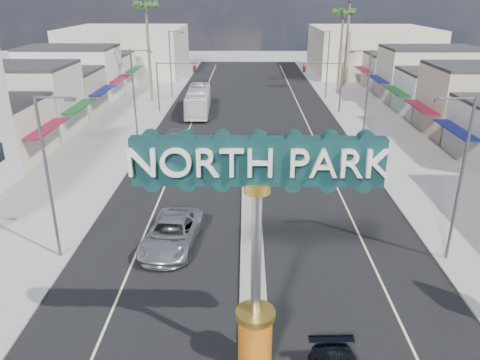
{
  "coord_description": "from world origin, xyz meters",
  "views": [
    {
      "loc": [
        -0.4,
        -12.29,
        13.56
      ],
      "look_at": [
        -0.69,
        11.6,
        4.01
      ],
      "focal_mm": 35.0,
      "sensor_mm": 36.0,
      "label": 1
    }
  ],
  "objects_px": {
    "gateway_sign": "(257,232)",
    "city_bus": "(198,101)",
    "streetlight_l_mid": "(136,94)",
    "suv_left": "(172,233)",
    "car_parked_right": "(331,164)",
    "traffic_signal_right": "(326,77)",
    "palm_left_far": "(146,11)",
    "car_parked_left": "(173,138)",
    "streetlight_l_near": "(50,172)",
    "streetlight_l_far": "(172,61)",
    "streetlight_r_far": "(327,62)",
    "streetlight_r_near": "(458,173)",
    "palm_right_far": "(350,2)",
    "palm_right_mid": "(343,17)",
    "streetlight_r_mid": "(365,94)",
    "traffic_signal_left": "(172,77)"
  },
  "relations": [
    {
      "from": "palm_right_far",
      "to": "car_parked_left",
      "type": "distance_m",
      "value": 40.55
    },
    {
      "from": "suv_left",
      "to": "streetlight_l_near",
      "type": "bearing_deg",
      "value": -161.75
    },
    {
      "from": "streetlight_l_far",
      "to": "palm_left_far",
      "type": "height_order",
      "value": "palm_left_far"
    },
    {
      "from": "traffic_signal_right",
      "to": "palm_left_far",
      "type": "bearing_deg",
      "value": 164.85
    },
    {
      "from": "streetlight_l_near",
      "to": "palm_right_mid",
      "type": "relative_size",
      "value": 0.74
    },
    {
      "from": "streetlight_l_near",
      "to": "city_bus",
      "type": "relative_size",
      "value": 0.83
    },
    {
      "from": "traffic_signal_left",
      "to": "streetlight_r_mid",
      "type": "bearing_deg",
      "value": -35.5
    },
    {
      "from": "traffic_signal_right",
      "to": "palm_right_mid",
      "type": "distance_m",
      "value": 14.1
    },
    {
      "from": "streetlight_l_mid",
      "to": "car_parked_right",
      "type": "bearing_deg",
      "value": -22.4
    },
    {
      "from": "traffic_signal_left",
      "to": "palm_left_far",
      "type": "height_order",
      "value": "palm_left_far"
    },
    {
      "from": "palm_left_far",
      "to": "car_parked_left",
      "type": "height_order",
      "value": "palm_left_far"
    },
    {
      "from": "streetlight_r_mid",
      "to": "suv_left",
      "type": "relative_size",
      "value": 1.49
    },
    {
      "from": "streetlight_l_mid",
      "to": "suv_left",
      "type": "xyz_separation_m",
      "value": [
        5.85,
        -18.73,
        -4.23
      ]
    },
    {
      "from": "streetlight_r_far",
      "to": "car_parked_right",
      "type": "height_order",
      "value": "streetlight_r_far"
    },
    {
      "from": "gateway_sign",
      "to": "streetlight_l_near",
      "type": "xyz_separation_m",
      "value": [
        -10.43,
        8.02,
        -0.86
      ]
    },
    {
      "from": "streetlight_l_near",
      "to": "car_parked_right",
      "type": "height_order",
      "value": "streetlight_l_near"
    },
    {
      "from": "streetlight_r_near",
      "to": "suv_left",
      "type": "bearing_deg",
      "value": 175.17
    },
    {
      "from": "car_parked_left",
      "to": "car_parked_right",
      "type": "xyz_separation_m",
      "value": [
        13.73,
        -7.11,
        0.04
      ]
    },
    {
      "from": "streetlight_l_far",
      "to": "streetlight_r_near",
      "type": "distance_m",
      "value": 46.9
    },
    {
      "from": "car_parked_left",
      "to": "traffic_signal_left",
      "type": "bearing_deg",
      "value": 101.08
    },
    {
      "from": "gateway_sign",
      "to": "city_bus",
      "type": "xyz_separation_m",
      "value": [
        -6.16,
        41.69,
        -4.41
      ]
    },
    {
      "from": "suv_left",
      "to": "car_parked_right",
      "type": "relative_size",
      "value": 1.17
    },
    {
      "from": "palm_left_far",
      "to": "city_bus",
      "type": "distance_m",
      "value": 13.66
    },
    {
      "from": "streetlight_l_far",
      "to": "city_bus",
      "type": "height_order",
      "value": "streetlight_l_far"
    },
    {
      "from": "streetlight_l_far",
      "to": "palm_right_mid",
      "type": "height_order",
      "value": "palm_right_mid"
    },
    {
      "from": "streetlight_l_far",
      "to": "streetlight_r_mid",
      "type": "relative_size",
      "value": 1.0
    },
    {
      "from": "gateway_sign",
      "to": "city_bus",
      "type": "distance_m",
      "value": 42.37
    },
    {
      "from": "streetlight_l_near",
      "to": "palm_right_far",
      "type": "relative_size",
      "value": 0.64
    },
    {
      "from": "suv_left",
      "to": "city_bus",
      "type": "xyz_separation_m",
      "value": [
        -1.57,
        32.4,
        0.68
      ]
    },
    {
      "from": "gateway_sign",
      "to": "car_parked_left",
      "type": "relative_size",
      "value": 1.92
    },
    {
      "from": "car_parked_left",
      "to": "city_bus",
      "type": "bearing_deg",
      "value": 88.51
    },
    {
      "from": "traffic_signal_left",
      "to": "streetlight_l_near",
      "type": "xyz_separation_m",
      "value": [
        -1.25,
        -33.99,
        0.79
      ]
    },
    {
      "from": "streetlight_r_near",
      "to": "palm_right_far",
      "type": "bearing_deg",
      "value": 84.98
    },
    {
      "from": "suv_left",
      "to": "car_parked_left",
      "type": "height_order",
      "value": "suv_left"
    },
    {
      "from": "car_parked_right",
      "to": "streetlight_r_far",
      "type": "bearing_deg",
      "value": 86.69
    },
    {
      "from": "streetlight_l_far",
      "to": "suv_left",
      "type": "bearing_deg",
      "value": -81.83
    },
    {
      "from": "palm_left_far",
      "to": "palm_right_mid",
      "type": "distance_m",
      "value": 26.7
    },
    {
      "from": "gateway_sign",
      "to": "streetlight_r_far",
      "type": "relative_size",
      "value": 1.02
    },
    {
      "from": "traffic_signal_right",
      "to": "palm_left_far",
      "type": "xyz_separation_m",
      "value": [
        -22.18,
        6.01,
        7.22
      ]
    },
    {
      "from": "city_bus",
      "to": "palm_right_far",
      "type": "bearing_deg",
      "value": 38.9
    },
    {
      "from": "streetlight_r_near",
      "to": "palm_right_mid",
      "type": "bearing_deg",
      "value": 86.81
    },
    {
      "from": "streetlight_l_near",
      "to": "palm_left_far",
      "type": "height_order",
      "value": "palm_left_far"
    },
    {
      "from": "streetlight_r_near",
      "to": "streetlight_r_far",
      "type": "xyz_separation_m",
      "value": [
        0.0,
        42.0,
        0.0
      ]
    },
    {
      "from": "palm_left_far",
      "to": "palm_right_mid",
      "type": "xyz_separation_m",
      "value": [
        26.0,
        6.0,
        -0.9
      ]
    },
    {
      "from": "city_bus",
      "to": "streetlight_r_far",
      "type": "bearing_deg",
      "value": 24.65
    },
    {
      "from": "palm_right_mid",
      "to": "streetlight_l_mid",
      "type": "bearing_deg",
      "value": -132.03
    },
    {
      "from": "streetlight_l_near",
      "to": "streetlight_l_mid",
      "type": "xyz_separation_m",
      "value": [
        0.0,
        20.0,
        0.0
      ]
    },
    {
      "from": "car_parked_right",
      "to": "streetlight_r_near",
      "type": "bearing_deg",
      "value": -68.67
    },
    {
      "from": "palm_left_far",
      "to": "car_parked_right",
      "type": "height_order",
      "value": "palm_left_far"
    },
    {
      "from": "streetlight_r_near",
      "to": "streetlight_r_mid",
      "type": "height_order",
      "value": "same"
    }
  ]
}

